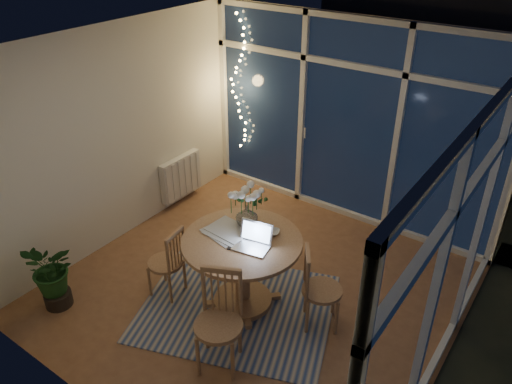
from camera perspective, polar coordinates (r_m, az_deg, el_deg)
floor at (r=5.59m, az=0.15°, el=-10.93°), size 4.00×4.00×0.00m
ceiling at (r=4.36m, az=0.20°, el=15.87°), size 4.00×4.00×0.00m
wall_back at (r=6.42m, az=10.64°, el=7.88°), size 4.00×0.04×2.60m
wall_front at (r=3.69m, az=-18.47°, el=-11.70°), size 4.00×0.04×2.60m
wall_left at (r=6.10m, az=-15.45°, el=6.08°), size 0.04×4.00×2.60m
wall_right at (r=4.21m, az=23.19°, el=-7.02°), size 0.04×4.00×2.60m
window_wall_back at (r=6.39m, az=10.48°, el=7.77°), size 4.00×0.10×2.60m
window_wall_right at (r=4.21m, az=22.67°, el=-6.86°), size 0.10×4.00×2.60m
radiator at (r=6.98m, az=-8.61°, el=1.77°), size 0.10×0.70×0.58m
fairy_lights at (r=7.05m, az=-2.00°, el=12.32°), size 0.24×0.10×1.85m
garden_patio at (r=9.44m, az=20.68°, el=4.74°), size 12.00×6.00×0.10m
garden_fence at (r=9.68m, az=19.75°, el=11.68°), size 11.00×0.08×1.80m
garden_shrubs at (r=8.23m, az=9.39°, el=6.60°), size 0.90×0.90×0.90m
rug at (r=5.36m, az=-2.15°, el=-13.06°), size 2.35×2.12×0.01m
dining_table at (r=5.16m, az=-1.56°, el=-9.17°), size 1.53×1.53×0.82m
chair_left at (r=5.36m, az=-10.32°, el=-7.78°), size 0.45×0.45×0.85m
chair_right at (r=4.95m, az=7.58°, el=-10.88°), size 0.57×0.57×0.90m
chair_front at (r=4.51m, az=-4.34°, el=-14.79°), size 0.61×0.61×0.99m
laptop at (r=4.72m, az=-0.53°, el=-5.24°), size 0.38×0.34×0.24m
flower_vase at (r=5.05m, az=-1.06°, el=-2.88°), size 0.26×0.26×0.21m
bowl at (r=4.99m, az=1.89°, el=-4.59°), size 0.19×0.19×0.04m
newspapers at (r=5.03m, az=-3.50°, el=-4.44°), size 0.42×0.32×0.02m
phone at (r=4.79m, az=-2.70°, el=-6.46°), size 0.11×0.08×0.01m
potted_plant at (r=5.56m, az=-22.22°, el=-8.88°), size 0.68×0.64×0.76m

